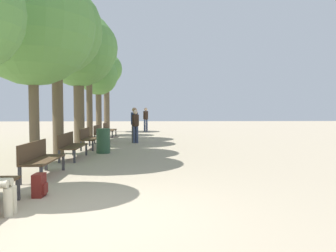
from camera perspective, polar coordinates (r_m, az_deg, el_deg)
name	(u,v)px	position (r m, az deg, el deg)	size (l,w,h in m)	color
ground_plane	(89,215)	(5.28, -13.60, -14.91)	(80.00, 80.00, 0.00)	tan
bench_row_1	(39,157)	(8.39, -21.49, -5.01)	(0.54, 1.75, 0.84)	#4C3823
bench_row_2	(71,144)	(11.10, -16.61, -3.05)	(0.54, 1.75, 0.84)	#4C3823
bench_row_3	(89,137)	(13.86, -13.67, -1.85)	(0.54, 1.75, 0.84)	#4C3823
bench_row_4	(100,132)	(16.65, -11.71, -1.05)	(0.54, 1.75, 0.84)	#4C3823
bench_row_5	(109,129)	(19.46, -10.32, -0.47)	(0.54, 1.75, 0.84)	#4C3823
tree_row_1	(32,24)	(10.57, -22.57, 16.14)	(3.58, 3.58, 5.87)	brown
tree_row_2	(57,31)	(12.80, -18.85, 15.46)	(3.25, 3.25, 6.09)	brown
tree_row_3	(78,50)	(15.89, -15.36, 12.69)	(3.46, 3.46, 6.12)	brown
tree_row_4	(89,49)	(18.27, -13.63, 12.98)	(3.05, 3.05, 6.40)	brown
tree_row_5	(98,77)	(20.84, -12.03, 8.41)	(2.38, 2.38, 4.89)	brown
tree_row_6	(106,71)	(24.19, -10.68, 9.42)	(2.25, 2.25, 5.64)	brown
backpack	(39,185)	(6.57, -21.48, -9.59)	(0.22, 0.31, 0.42)	maroon
pedestrian_near	(136,124)	(15.71, -5.66, 0.33)	(0.32, 0.25, 1.59)	#384260
pedestrian_mid	(134,123)	(15.88, -5.86, 0.60)	(0.35, 0.29, 1.70)	#4C4C4C
pedestrian_far	(146,118)	(23.78, -3.91, 1.41)	(0.35, 0.31, 1.74)	#384260
trash_bin	(103,141)	(12.30, -11.21, -2.55)	(0.50, 0.50, 0.91)	#2D5138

